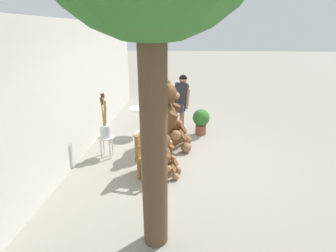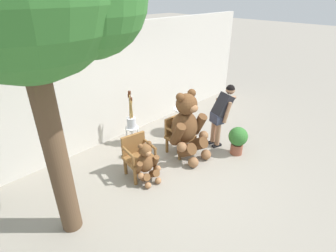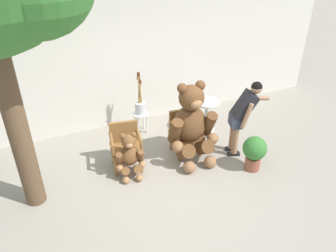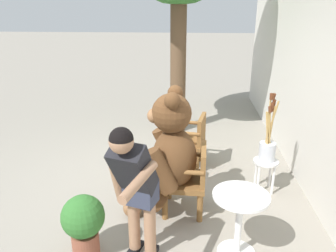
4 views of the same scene
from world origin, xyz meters
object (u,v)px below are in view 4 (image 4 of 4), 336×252
person_visitor (135,183)px  round_side_table (239,218)px  wooden_chair_left (191,140)px  teddy_bear_small (173,141)px  teddy_bear_large (168,153)px  brush_bucket (268,146)px  potted_plant (84,222)px  white_stool (265,167)px  wooden_chair_right (189,177)px

person_visitor → round_side_table: bearing=100.4°
wooden_chair_left → teddy_bear_small: size_ratio=0.99×
teddy_bear_large → round_side_table: bearing=45.2°
wooden_chair_left → person_visitor: size_ratio=0.57×
teddy_bear_small → teddy_bear_large: bearing=1.0°
teddy_bear_small → brush_bucket: bearing=63.0°
wooden_chair_left → potted_plant: bearing=-26.3°
teddy_bear_small → potted_plant: bearing=-19.6°
white_stool → round_side_table: round_side_table is taller
wooden_chair_left → brush_bucket: (0.66, 1.04, 0.21)m
round_side_table → wooden_chair_left: bearing=-165.4°
wooden_chair_right → teddy_bear_small: bearing=-166.9°
wooden_chair_left → wooden_chair_right: 1.22m
wooden_chair_right → brush_bucket: size_ratio=0.91×
teddy_bear_small → potted_plant: size_ratio=1.28×
person_visitor → white_stool: bearing=134.7°
wooden_chair_right → round_side_table: 0.93m
wooden_chair_right → round_side_table: size_ratio=1.19×
round_side_table → teddy_bear_large: bearing=-134.8°
wooden_chair_left → wooden_chair_right: same height
wooden_chair_left → potted_plant: wooden_chair_left is taller
wooden_chair_right → person_visitor: (0.96, -0.49, 0.44)m
teddy_bear_large → brush_bucket: (-0.55, 1.31, -0.10)m
wooden_chair_right → teddy_bear_large: teddy_bear_large is taller
teddy_bear_large → potted_plant: bearing=-40.9°
person_visitor → round_side_table: (-0.19, 1.01, -0.46)m
wooden_chair_right → white_stool: size_ratio=1.87×
wooden_chair_left → round_side_table: 2.06m
person_visitor → brush_bucket: (-1.52, 1.53, -0.23)m
person_visitor → round_side_table: person_visitor is taller
teddy_bear_large → brush_bucket: bearing=112.9°
teddy_bear_large → teddy_bear_small: 1.28m
person_visitor → white_stool: (-1.52, 1.53, -0.55)m
wooden_chair_left → brush_bucket: brush_bucket is taller
brush_bucket → teddy_bear_large: bearing=-67.1°
wooden_chair_left → brush_bucket: bearing=57.6°
wooden_chair_right → person_visitor: bearing=-27.1°
teddy_bear_large → potted_plant: 1.24m
teddy_bear_small → brush_bucket: size_ratio=0.92×
white_stool → brush_bucket: (0.00, -0.00, 0.32)m
wooden_chair_right → round_side_table: (0.77, 0.52, -0.01)m
white_stool → potted_plant: bearing=-55.2°
wooden_chair_left → teddy_bear_large: 1.28m
white_stool → potted_plant: 2.54m
person_visitor → potted_plant: 0.76m
wooden_chair_right → potted_plant: wooden_chair_right is taller
wooden_chair_left → white_stool: wooden_chair_left is taller
teddy_bear_large → person_visitor: teddy_bear_large is taller
person_visitor → potted_plant: bearing=-96.9°
teddy_bear_large → round_side_table: teddy_bear_large is taller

